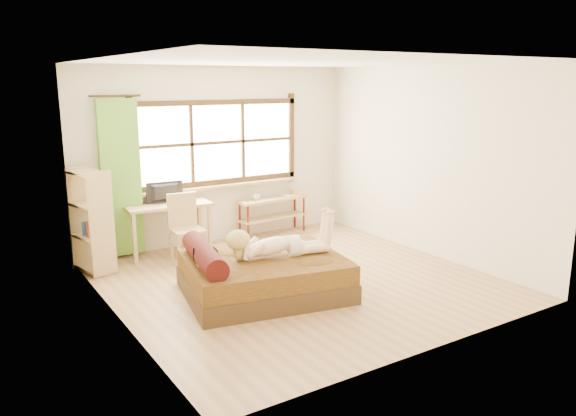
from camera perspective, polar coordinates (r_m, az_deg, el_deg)
floor at (r=7.20m, az=0.96°, el=-7.34°), size 4.50×4.50×0.00m
ceiling at (r=6.76m, az=1.05°, el=14.67°), size 4.50×4.50×0.00m
wall_back at (r=8.80m, az=-7.17°, el=5.33°), size 4.50×0.00×4.50m
wall_front at (r=5.17m, az=14.93°, el=-0.27°), size 4.50×0.00×4.50m
wall_left at (r=5.93m, az=-17.42°, el=1.23°), size 0.00×4.50×4.50m
wall_right at (r=8.30m, az=14.10°, el=4.60°), size 0.00×4.50×4.50m
window at (r=8.75m, az=-7.11°, el=6.34°), size 2.80×0.16×1.46m
curtain at (r=8.17m, az=-16.61°, el=2.90°), size 0.55×0.10×2.20m
bed at (r=6.67m, az=-2.80°, el=-6.75°), size 2.07×1.79×0.69m
woman at (r=6.58m, az=-1.12°, el=-2.64°), size 1.32×0.61×0.55m
kitten at (r=6.36m, az=-8.55°, el=-4.85°), size 0.29×0.16×0.22m
desk at (r=8.28m, az=-12.11°, el=-0.24°), size 1.23×0.63×0.75m
monitor at (r=8.27m, az=-12.31°, el=1.54°), size 0.54×0.10×0.31m
chair at (r=8.02m, az=-10.44°, el=-1.54°), size 0.45×0.45×0.94m
pipe_shelf at (r=9.22m, az=-1.51°, el=0.06°), size 1.24×0.40×0.69m
cup at (r=9.02m, az=-3.22°, el=1.15°), size 0.14×0.14×0.10m
book at (r=9.27m, az=-0.53°, el=1.23°), size 0.19×0.25×0.02m
bookshelf at (r=7.77m, az=-19.35°, el=-1.24°), size 0.46×0.65×1.36m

